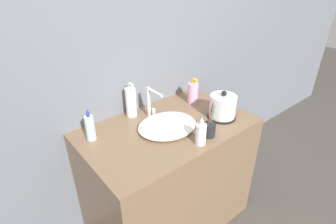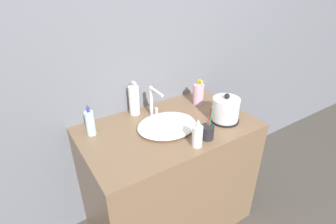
{
  "view_description": "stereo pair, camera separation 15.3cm",
  "coord_description": "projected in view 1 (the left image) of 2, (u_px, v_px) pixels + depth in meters",
  "views": [
    {
      "loc": [
        -0.86,
        -0.72,
        1.65
      ],
      "look_at": [
        -0.0,
        0.32,
        0.91
      ],
      "focal_mm": 28.0,
      "sensor_mm": 36.0,
      "label": 1
    },
    {
      "loc": [
        -0.73,
        -0.81,
        1.65
      ],
      "look_at": [
        -0.0,
        0.32,
        0.91
      ],
      "focal_mm": 28.0,
      "sensor_mm": 36.0,
      "label": 2
    }
  ],
  "objects": [
    {
      "name": "wall_back",
      "position": [
        133.0,
        33.0,
        1.57
      ],
      "size": [
        6.0,
        0.04,
        2.6
      ],
      "color": "slate",
      "rests_on": "ground_plane"
    },
    {
      "name": "electric_kettle",
      "position": [
        222.0,
        107.0,
        1.64
      ],
      "size": [
        0.18,
        0.18,
        0.19
      ],
      "color": "black",
      "rests_on": "vanity_counter"
    },
    {
      "name": "hand_cream_bottle",
      "position": [
        90.0,
        127.0,
        1.43
      ],
      "size": [
        0.05,
        0.05,
        0.19
      ],
      "color": "silver",
      "rests_on": "vanity_counter"
    },
    {
      "name": "sink_basin",
      "position": [
        167.0,
        125.0,
        1.56
      ],
      "size": [
        0.37,
        0.31,
        0.04
      ],
      "color": "white",
      "rests_on": "vanity_counter"
    },
    {
      "name": "toothbrush_cup",
      "position": [
        209.0,
        129.0,
        1.47
      ],
      "size": [
        0.08,
        0.08,
        0.2
      ],
      "color": "#232328",
      "rests_on": "vanity_counter"
    },
    {
      "name": "mouthwash_bottle",
      "position": [
        131.0,
        102.0,
        1.65
      ],
      "size": [
        0.07,
        0.07,
        0.23
      ],
      "color": "white",
      "rests_on": "vanity_counter"
    },
    {
      "name": "shampoo_bottle",
      "position": [
        201.0,
        134.0,
        1.4
      ],
      "size": [
        0.06,
        0.06,
        0.16
      ],
      "color": "white",
      "rests_on": "vanity_counter"
    },
    {
      "name": "lotion_bottle",
      "position": [
        193.0,
        93.0,
        1.83
      ],
      "size": [
        0.07,
        0.07,
        0.18
      ],
      "color": "#EAA8C6",
      "rests_on": "vanity_counter"
    },
    {
      "name": "faucet",
      "position": [
        151.0,
        101.0,
        1.63
      ],
      "size": [
        0.06,
        0.15,
        0.2
      ],
      "color": "silver",
      "rests_on": "vanity_counter"
    },
    {
      "name": "vanity_counter",
      "position": [
        169.0,
        177.0,
        1.78
      ],
      "size": [
        1.05,
        0.64,
        0.81
      ],
      "color": "brown",
      "rests_on": "ground_plane"
    }
  ]
}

